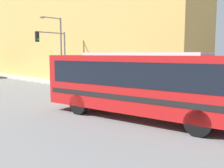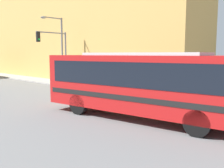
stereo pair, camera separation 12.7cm
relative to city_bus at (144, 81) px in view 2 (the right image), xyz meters
name	(u,v)px [view 2 (the right image)]	position (x,y,z in m)	size (l,w,h in m)	color
ground_plane	(135,116)	(0.19, 0.61, -1.87)	(120.00, 120.00, 0.00)	slate
sidewalk	(34,79)	(5.96, 20.61, -1.80)	(2.55, 70.00, 0.14)	#A8A399
building_facade	(73,32)	(10.23, 18.23, 3.99)	(6.00, 33.23, 11.72)	tan
city_bus	(144,81)	(0.00, 0.00, 0.00)	(3.77, 10.76, 3.21)	red
fire_hydrant	(152,91)	(5.29, 3.09, -1.39)	(0.26, 0.35, 0.70)	gold
traffic_light_pole	(56,48)	(4.30, 13.41, 1.81)	(3.28, 0.35, 5.14)	slate
parking_meter	(91,77)	(5.29, 9.57, -0.78)	(0.14, 0.14, 1.41)	slate
street_lamp	(59,45)	(5.20, 14.12, 2.21)	(2.44, 0.28, 6.58)	slate
pedestrian_near_corner	(112,80)	(5.79, 7.42, -0.90)	(0.34, 0.34, 1.65)	#47382D
pedestrian_mid_block	(127,81)	(6.10, 6.09, -0.91)	(0.34, 0.34, 1.62)	slate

